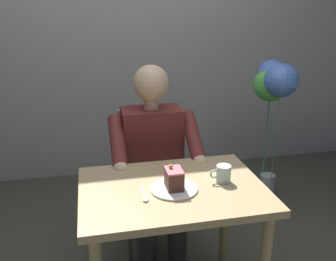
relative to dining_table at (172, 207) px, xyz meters
The scene contains 9 objects.
cafe_rear_panel 2.03m from the dining_table, 90.00° to the right, with size 6.40×0.12×3.00m, color #A5A6A4.
dining_table is the anchor object (origin of this frame).
chair 0.67m from the dining_table, 90.00° to the right, with size 0.42×0.42×0.88m.
seated_person 0.49m from the dining_table, 90.00° to the right, with size 0.53×0.58×1.20m.
dessert_plate 0.12m from the dining_table, 87.09° to the left, with size 0.22×0.22×0.01m, color white.
cake_slice 0.17m from the dining_table, 86.83° to the left, with size 0.08×0.10×0.11m.
coffee_cup 0.29m from the dining_table, behind, with size 0.11×0.07×0.09m.
dessert_spoon 0.20m from the dining_table, 25.89° to the left, with size 0.03×0.14×0.01m.
balloon_display 1.43m from the dining_table, 136.23° to the right, with size 0.27×0.40×1.14m.
Camera 1 is at (0.36, 1.53, 1.54)m, focal length 39.41 mm.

